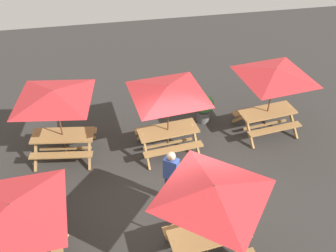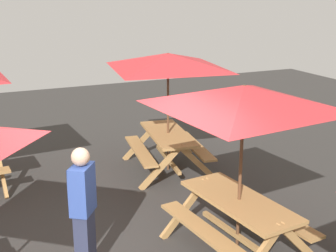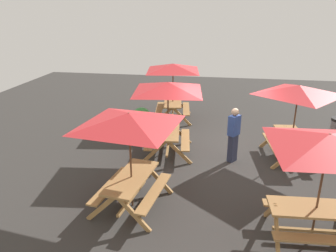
% 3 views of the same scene
% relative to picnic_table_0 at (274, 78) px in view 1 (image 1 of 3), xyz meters
% --- Properties ---
extents(ground_plane, '(24.00, 24.00, 0.00)m').
position_rel_picnic_table_0_xyz_m(ground_plane, '(-3.16, -2.07, -1.99)').
color(ground_plane, '#33302D').
rests_on(ground_plane, ground).
extents(picnic_table_0, '(2.81, 2.81, 2.34)m').
position_rel_picnic_table_0_xyz_m(picnic_table_0, '(0.00, 0.00, 0.00)').
color(picnic_table_0, '#A87A44').
rests_on(picnic_table_0, ground).
extents(picnic_table_1, '(2.80, 2.80, 2.34)m').
position_rel_picnic_table_0_xyz_m(picnic_table_1, '(-6.38, 0.01, 0.00)').
color(picnic_table_1, '#A87A44').
rests_on(picnic_table_1, ground).
extents(picnic_table_2, '(2.81, 2.81, 2.34)m').
position_rel_picnic_table_0_xyz_m(picnic_table_2, '(-3.29, -0.34, 0.00)').
color(picnic_table_2, '#A87A44').
rests_on(picnic_table_2, ground).
extents(picnic_table_3, '(2.20, 2.20, 2.34)m').
position_rel_picnic_table_0_xyz_m(picnic_table_3, '(-3.09, -4.12, 0.00)').
color(picnic_table_3, '#A87A44').
rests_on(picnic_table_3, ground).
extents(picnic_table_4, '(2.82, 2.82, 2.34)m').
position_rel_picnic_table_0_xyz_m(picnic_table_4, '(-6.97, -3.86, 0.00)').
color(picnic_table_4, '#A87A44').
rests_on(picnic_table_4, ground).
extents(potted_plant_0, '(0.66, 0.66, 1.00)m').
position_rel_picnic_table_0_xyz_m(potted_plant_0, '(-1.85, 0.87, -1.40)').
color(potted_plant_0, '#59595B').
rests_on(potted_plant_0, ground).
extents(person_standing, '(0.42, 0.39, 1.67)m').
position_rel_picnic_table_0_xyz_m(person_standing, '(-3.59, -2.35, -1.10)').
color(person_standing, '#2D334C').
rests_on(person_standing, ground).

